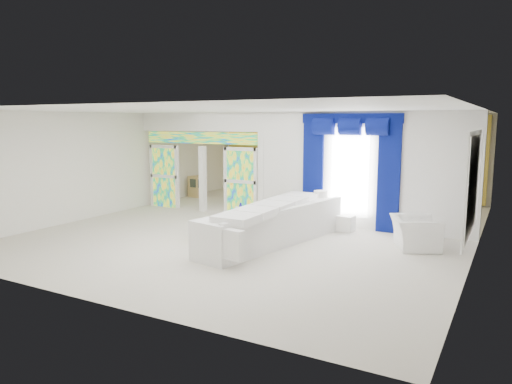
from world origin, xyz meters
The scene contains 22 objects.
floor centered at (0.00, 0.00, 0.00)m, with size 12.00×12.00×0.00m, color #B7AF9E.
dividing_wall centered at (2.15, 1.00, 1.50)m, with size 5.70×0.18×3.00m, color white.
dividing_header centered at (-2.85, 1.00, 2.73)m, with size 4.30×0.18×0.55m, color white.
stained_panel_left centered at (-4.28, 1.00, 1.00)m, with size 0.95×0.04×2.00m, color #994C3F.
stained_panel_right centered at (-1.42, 1.00, 1.00)m, with size 0.95×0.04×2.00m, color #994C3F.
stained_transom centered at (-2.85, 1.00, 2.25)m, with size 4.00×0.05×0.35m, color #994C3F.
window_pane centered at (1.90, 0.90, 1.45)m, with size 1.00×0.02×2.30m, color white.
blue_drape_left centered at (0.90, 0.87, 1.40)m, with size 0.55×0.10×2.80m, color #040C4D.
blue_drape_right centered at (2.90, 0.87, 1.40)m, with size 0.55×0.10×2.80m, color #040C4D.
blue_pelmet centered at (1.90, 0.87, 2.82)m, with size 2.60×0.12×0.25m, color #040C4D.
wall_mirror centered at (4.94, -1.00, 1.55)m, with size 0.04×2.70×1.90m, color white.
gold_curtains centered at (0.00, 5.90, 1.50)m, with size 9.70×0.12×2.90m, color gold.
white_sofa centered at (0.91, -1.52, 0.41)m, with size 0.91×4.26×0.81m, color silver.
coffee_table centered at (-0.44, -1.22, 0.22)m, with size 0.66×1.98×0.44m, color gold.
console_table centered at (1.56, 0.53, 0.20)m, with size 1.19×0.38×0.40m, color white.
table_lamp centered at (1.26, 0.53, 0.69)m, with size 0.36×0.36×0.58m, color silver.
armchair centered at (3.80, -0.39, 0.35)m, with size 1.06×0.93×0.69m, color silver.
grand_piano centered at (-1.68, 3.59, 0.45)m, with size 1.35×1.77×0.90m, color black.
piano_bench centered at (-1.68, 1.99, 0.16)m, with size 0.98×0.38×0.33m, color black.
tv_console centered at (-4.56, 3.19, 0.38)m, with size 0.53×0.48×0.77m, color tan.
chandelier centered at (-2.30, 3.40, 2.65)m, with size 0.60×0.60×0.60m, color gold.
decanters centered at (-0.44, -1.00, 0.52)m, with size 0.18×1.00×0.20m.
Camera 1 is at (5.64, -10.92, 2.75)m, focal length 33.44 mm.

